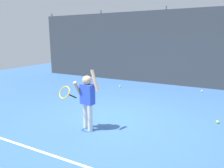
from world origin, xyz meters
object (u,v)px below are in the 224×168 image
at_px(tennis_ball_2, 218,122).
at_px(tennis_ball_3, 202,91).
at_px(tennis_ball_1, 120,86).
at_px(tennis_player, 86,97).

distance_m(tennis_ball_2, tennis_ball_3, 3.08).
relative_size(tennis_ball_1, tennis_ball_2, 1.00).
bearing_deg(tennis_ball_2, tennis_player, -146.35).
distance_m(tennis_player, tennis_ball_2, 3.16).
relative_size(tennis_player, tennis_ball_3, 20.46).
xyz_separation_m(tennis_ball_1, tennis_ball_3, (3.06, 0.73, 0.00)).
bearing_deg(tennis_ball_3, tennis_player, -112.37).
height_order(tennis_player, tennis_ball_2, tennis_player).
bearing_deg(tennis_ball_1, tennis_ball_3, 13.33).
distance_m(tennis_player, tennis_ball_3, 5.15).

